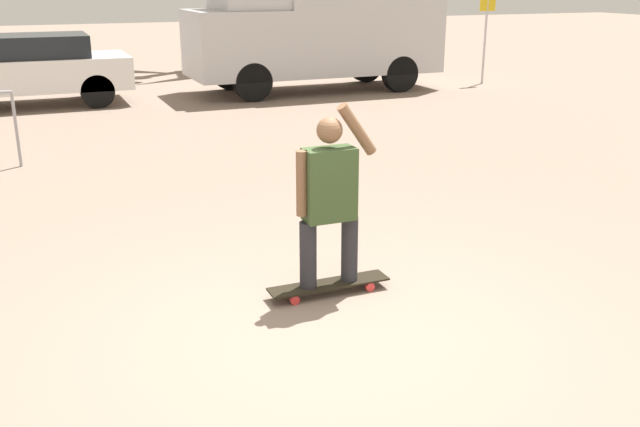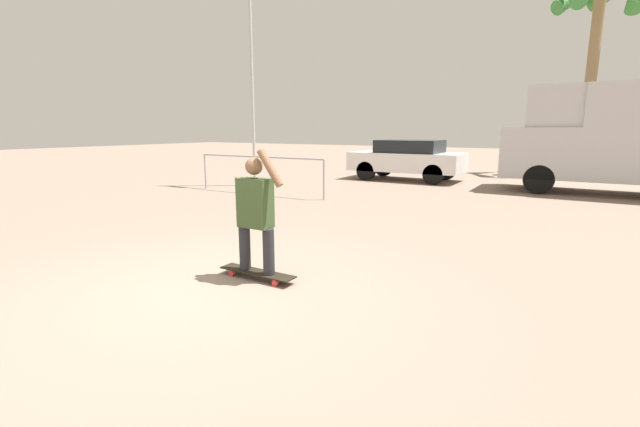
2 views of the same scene
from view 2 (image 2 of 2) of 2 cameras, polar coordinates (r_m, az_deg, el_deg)
The scene contains 8 objects.
ground_plane at distance 5.18m, azimuth -15.20°, elevation -9.89°, with size 80.00×80.00×0.00m, color gray.
skateboard at distance 5.40m, azimuth -8.37°, elevation -7.83°, with size 1.04×0.22×0.09m.
person_skateboarder at distance 5.20m, azimuth -8.63°, elevation 0.58°, with size 0.69×0.22×1.51m.
camper_van at distance 14.56m, azimuth 35.49°, elevation 8.46°, with size 5.77×2.09×3.03m.
parked_car_white at distance 15.80m, azimuth 11.57°, elevation 7.18°, with size 3.94×1.83×1.44m.
palm_tree_near_van at distance 20.64m, azimuth 33.29°, elevation 21.60°, with size 3.36×3.40×7.68m.
flagpole at distance 14.20m, azimuth -8.88°, elevation 19.87°, with size 0.98×0.12×6.96m.
plaza_railing_segment at distance 12.30m, azimuth -8.14°, elevation 6.82°, with size 4.31×0.05×1.08m.
Camera 2 is at (3.54, -3.31, 1.83)m, focal length 24.00 mm.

